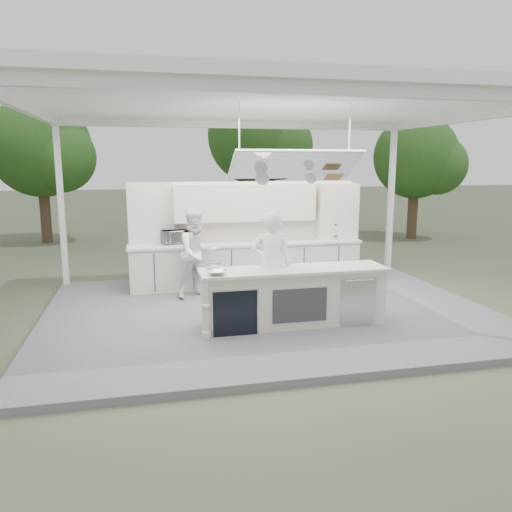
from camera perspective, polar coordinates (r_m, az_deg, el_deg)
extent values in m
plane|color=#4A5238|center=(9.27, 1.41, -6.81)|extent=(90.00, 90.00, 0.00)
cube|color=slate|center=(9.26, 1.41, -6.45)|extent=(8.00, 6.00, 0.12)
cube|color=white|center=(13.02, 15.16, 6.20)|extent=(0.12, 0.12, 3.70)
cube|color=white|center=(11.64, -21.37, 5.34)|extent=(0.12, 0.12, 3.70)
cube|color=white|center=(8.90, 1.52, 17.09)|extent=(8.20, 6.20, 0.16)
cube|color=white|center=(6.13, 8.60, 18.36)|extent=(8.00, 0.12, 0.16)
cube|color=white|center=(11.71, -2.12, 14.76)|extent=(8.00, 0.12, 0.16)
cube|color=white|center=(8.78, -24.97, 15.16)|extent=(0.12, 6.00, 0.16)
cube|color=white|center=(10.54, 23.23, 14.38)|extent=(0.12, 6.00, 0.16)
cube|color=white|center=(8.03, 4.51, 10.38)|extent=(2.00, 0.71, 0.43)
cube|color=white|center=(8.03, 4.51, 10.38)|extent=(2.06, 0.76, 0.46)
cylinder|color=white|center=(7.82, -1.94, 13.88)|extent=(0.02, 0.02, 0.95)
cylinder|color=white|center=(8.36, 10.63, 13.51)|extent=(0.02, 0.02, 0.95)
cylinder|color=silver|center=(8.05, 0.72, 8.85)|extent=(0.22, 0.14, 0.21)
cylinder|color=silver|center=(8.23, 6.29, 8.83)|extent=(0.18, 0.12, 0.18)
cube|color=brown|center=(8.38, 8.87, 8.94)|extent=(0.28, 0.18, 0.12)
cube|color=beige|center=(8.33, 4.29, -4.78)|extent=(3.00, 0.70, 0.90)
cube|color=beige|center=(8.22, 4.33, -1.59)|extent=(3.10, 0.78, 0.05)
cylinder|color=beige|center=(7.70, -5.73, -6.04)|extent=(0.11, 0.11, 0.92)
cube|color=black|center=(7.79, -2.40, -6.57)|extent=(0.70, 0.04, 0.72)
cube|color=silver|center=(7.78, -2.40, -6.57)|extent=(0.74, 0.03, 0.72)
cube|color=#302F34|center=(8.01, 5.04, -5.65)|extent=(0.90, 0.02, 0.55)
cube|color=silver|center=(8.37, 11.60, -5.12)|extent=(0.62, 0.02, 0.78)
cube|color=beige|center=(10.92, -1.03, -1.02)|extent=(5.00, 0.65, 0.90)
cube|color=beige|center=(10.84, -1.04, 1.44)|extent=(5.08, 0.72, 0.05)
cube|color=beige|center=(11.10, -1.36, 2.70)|extent=(5.00, 0.10, 2.25)
cube|color=beige|center=(10.90, -1.24, 6.12)|extent=(3.10, 0.38, 0.80)
cube|color=beige|center=(11.48, 9.18, 4.97)|extent=(0.90, 0.45, 1.30)
cube|color=brown|center=(11.48, 9.18, 4.97)|extent=(0.84, 0.40, 0.03)
cylinder|color=silver|center=(11.38, 8.89, 2.19)|extent=(0.20, 0.20, 0.12)
cylinder|color=black|center=(11.36, 8.92, 2.98)|extent=(0.17, 0.17, 0.20)
cylinder|color=black|center=(11.51, 10.51, 2.18)|extent=(0.16, 0.16, 0.10)
cone|color=black|center=(11.49, 10.54, 3.02)|extent=(0.14, 0.14, 0.24)
cylinder|color=#463623|center=(18.94, -22.94, 4.59)|extent=(0.36, 0.36, 2.10)
sphere|color=#2E5620|center=(18.87, -23.44, 11.36)|extent=(3.40, 3.40, 3.40)
sphere|color=#2E5620|center=(18.25, -21.52, 10.48)|extent=(2.38, 2.38, 2.38)
cylinder|color=#463623|center=(21.15, -0.01, 6.47)|extent=(0.36, 0.36, 2.45)
sphere|color=#2E5620|center=(21.12, -0.01, 13.58)|extent=(4.00, 4.00, 4.00)
sphere|color=#2E5620|center=(20.72, 2.58, 12.52)|extent=(2.80, 2.80, 2.80)
cylinder|color=#463623|center=(19.28, 17.45, 4.78)|extent=(0.36, 0.36, 1.92)
sphere|color=#2E5620|center=(19.19, 17.79, 10.76)|extent=(3.00, 3.00, 3.00)
sphere|color=#2E5620|center=(19.12, 20.00, 9.73)|extent=(2.10, 2.10, 2.10)
imported|color=white|center=(8.32, 1.76, -1.27)|extent=(0.77, 0.58, 1.89)
imported|color=white|center=(9.97, -6.74, 0.32)|extent=(1.06, 0.96, 1.77)
imported|color=#AFB1B6|center=(10.78, -9.35, 2.18)|extent=(0.59, 0.45, 0.30)
imported|color=silver|center=(7.74, -4.47, -1.91)|extent=(0.31, 0.31, 0.07)
imported|color=#B8BBC0|center=(8.17, -4.84, -1.20)|extent=(0.33, 0.33, 0.08)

